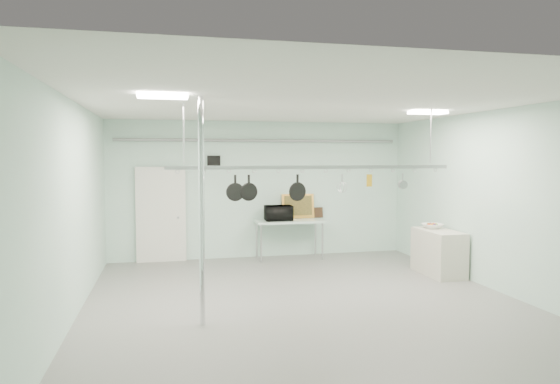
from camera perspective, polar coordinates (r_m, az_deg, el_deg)
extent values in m
plane|color=gray|center=(8.21, 3.10, -12.74)|extent=(8.00, 8.00, 0.00)
cube|color=silver|center=(7.91, 3.19, 9.99)|extent=(7.00, 8.00, 0.02)
cube|color=silver|center=(11.77, -2.22, 0.28)|extent=(7.00, 0.02, 3.20)
cube|color=silver|center=(9.47, 23.89, -0.97)|extent=(0.02, 8.00, 3.20)
cube|color=silver|center=(11.57, -13.44, -2.63)|extent=(1.10, 0.10, 2.20)
cube|color=black|center=(11.58, -7.58, 3.41)|extent=(0.30, 0.04, 0.30)
cylinder|color=gray|center=(11.67, -2.15, 5.90)|extent=(6.60, 0.07, 0.07)
cylinder|color=silver|center=(7.01, -8.95, -2.30)|extent=(0.08, 0.08, 3.20)
cube|color=silver|center=(11.59, 1.07, -3.35)|extent=(1.60, 0.70, 0.05)
cylinder|color=#B7B7BC|center=(11.24, -2.17, -5.91)|extent=(0.04, 0.04, 0.86)
cylinder|color=#B7B7BC|center=(11.78, -2.68, -5.45)|extent=(0.04, 0.04, 0.86)
cylinder|color=#B7B7BC|center=(11.59, 4.88, -5.62)|extent=(0.04, 0.04, 0.86)
cylinder|color=#B7B7BC|center=(12.11, 4.06, -5.19)|extent=(0.04, 0.04, 0.86)
cube|color=beige|center=(10.59, 17.66, -6.60)|extent=(0.60, 1.20, 0.90)
cube|color=#B7B7BC|center=(8.21, 3.92, 2.85)|extent=(4.80, 0.06, 0.06)
cylinder|color=#B7B7BC|center=(7.87, -10.96, 6.38)|extent=(0.02, 0.02, 0.94)
cylinder|color=#B7B7BC|center=(9.05, 16.85, 5.96)|extent=(0.02, 0.02, 0.94)
cube|color=white|center=(6.80, -13.26, 10.61)|extent=(0.65, 0.30, 0.05)
cube|color=white|center=(9.38, 16.53, 8.70)|extent=(0.65, 0.30, 0.05)
imported|color=black|center=(11.49, -0.17, -2.43)|extent=(0.64, 0.44, 0.34)
cylinder|color=silver|center=(11.47, 1.00, -2.75)|extent=(0.18, 0.18, 0.22)
cube|color=gold|center=(11.92, 2.06, -1.63)|extent=(0.78, 0.15, 0.58)
cube|color=black|center=(12.06, 4.21, -2.36)|extent=(0.30, 0.09, 0.25)
imported|color=white|center=(10.74, 17.02, -3.74)|extent=(0.43, 0.43, 0.10)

